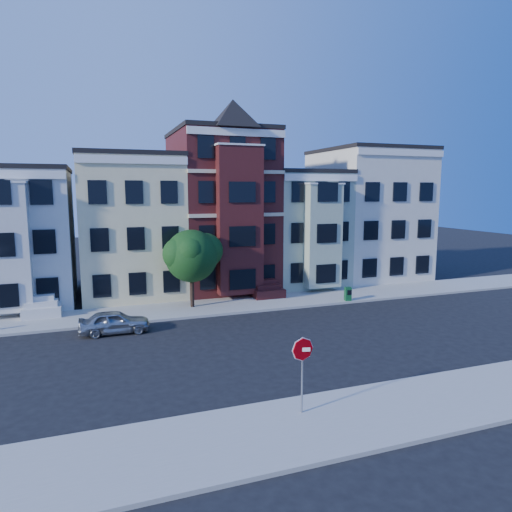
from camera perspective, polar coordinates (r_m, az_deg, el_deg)
name	(u,v)px	position (r m, az deg, el deg)	size (l,w,h in m)	color
ground	(297,342)	(23.98, 5.13, -10.61)	(120.00, 120.00, 0.00)	black
far_sidewalk	(247,304)	(31.09, -1.11, -6.02)	(60.00, 4.00, 0.15)	#9E9B93
near_sidewalk	(393,410)	(17.58, 16.75, -17.95)	(60.00, 4.00, 0.15)	#9E9B93
house_white	(10,238)	(35.60, -28.39, 2.04)	(8.00, 9.00, 9.00)	silver
house_yellow	(130,227)	(35.25, -15.47, 3.50)	(7.00, 9.00, 10.00)	beige
house_brown	(221,212)	(36.39, -4.44, 5.49)	(7.00, 9.00, 12.00)	#411414
house_green	(295,229)	(38.72, 4.92, 3.42)	(6.00, 9.00, 9.00)	#9DAE94
house_cream	(367,215)	(42.06, 13.67, 4.96)	(8.00, 9.00, 11.00)	beige
street_tree	(192,259)	(29.77, -8.06, -0.43)	(5.39, 5.39, 6.27)	#1D471B
parked_car	(114,322)	(26.18, -17.27, -7.87)	(1.50, 3.73, 1.27)	#A4A7AC
newspaper_box	(348,294)	(32.27, 11.41, -4.66)	(0.42, 0.38, 0.94)	#145127
stop_sign	(302,370)	(16.04, 5.80, -14.05)	(0.83, 0.12, 3.02)	#BB0007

